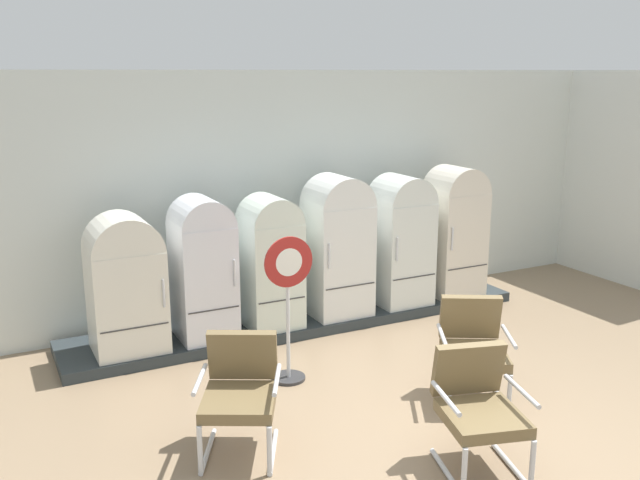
# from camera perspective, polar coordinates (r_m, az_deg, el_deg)

# --- Properties ---
(ground) EXTENTS (12.00, 10.00, 0.05)m
(ground) POSITION_cam_1_polar(r_m,az_deg,el_deg) (5.79, 12.17, -16.48)
(ground) COLOR #897257
(back_wall) EXTENTS (11.76, 0.12, 2.88)m
(back_wall) POSITION_cam_1_polar(r_m,az_deg,el_deg) (8.28, -3.43, 3.94)
(back_wall) COLOR silver
(back_wall) RESTS_ON ground
(side_wall_right) EXTENTS (0.16, 2.20, 2.88)m
(side_wall_right) POSITION_cam_1_polar(r_m,az_deg,el_deg) (10.22, 24.32, 4.49)
(side_wall_right) COLOR silver
(side_wall_right) RESTS_ON ground
(display_plinth) EXTENTS (5.43, 0.95, 0.12)m
(display_plinth) POSITION_cam_1_polar(r_m,az_deg,el_deg) (8.08, -1.46, -6.55)
(display_plinth) COLOR #2A3134
(display_plinth) RESTS_ON ground
(refrigerator_0) EXTENTS (0.71, 0.65, 1.40)m
(refrigerator_0) POSITION_cam_1_polar(r_m,az_deg,el_deg) (7.12, -15.80, -3.24)
(refrigerator_0) COLOR silver
(refrigerator_0) RESTS_ON display_plinth
(refrigerator_1) EXTENTS (0.58, 0.65, 1.50)m
(refrigerator_1) POSITION_cam_1_polar(r_m,az_deg,el_deg) (7.29, -9.67, -1.94)
(refrigerator_1) COLOR white
(refrigerator_1) RESTS_ON display_plinth
(refrigerator_2) EXTENTS (0.59, 0.62, 1.46)m
(refrigerator_2) POSITION_cam_1_polar(r_m,az_deg,el_deg) (7.53, -4.13, -1.46)
(refrigerator_2) COLOR silver
(refrigerator_2) RESTS_ON display_plinth
(refrigerator_3) EXTENTS (0.68, 0.64, 1.62)m
(refrigerator_3) POSITION_cam_1_polar(r_m,az_deg,el_deg) (7.87, 1.46, -0.12)
(refrigerator_3) COLOR white
(refrigerator_3) RESTS_ON display_plinth
(refrigerator_4) EXTENTS (0.64, 0.64, 1.56)m
(refrigerator_4) POSITION_cam_1_polar(r_m,az_deg,el_deg) (8.32, 6.69, 0.33)
(refrigerator_4) COLOR silver
(refrigerator_4) RESTS_ON display_plinth
(refrigerator_5) EXTENTS (0.65, 0.61, 1.62)m
(refrigerator_5) POSITION_cam_1_polar(r_m,az_deg,el_deg) (8.75, 11.06, 1.05)
(refrigerator_5) COLOR silver
(refrigerator_5) RESTS_ON display_plinth
(armchair_left) EXTENTS (0.80, 0.86, 0.91)m
(armchair_left) POSITION_cam_1_polar(r_m,az_deg,el_deg) (5.43, -6.63, -12.11)
(armchair_left) COLOR silver
(armchair_left) RESTS_ON ground
(armchair_right) EXTENTS (0.81, 0.86, 0.91)m
(armchair_right) POSITION_cam_1_polar(r_m,az_deg,el_deg) (6.34, 12.55, -8.45)
(armchair_right) COLOR silver
(armchair_right) RESTS_ON ground
(armchair_center) EXTENTS (0.73, 0.81, 0.91)m
(armchair_center) POSITION_cam_1_polar(r_m,az_deg,el_deg) (5.30, 12.94, -13.07)
(armchair_center) COLOR silver
(armchair_center) RESTS_ON ground
(sign_stand) EXTENTS (0.48, 0.32, 1.41)m
(sign_stand) POSITION_cam_1_polar(r_m,az_deg,el_deg) (6.45, -2.62, -5.82)
(sign_stand) COLOR #2D2D30
(sign_stand) RESTS_ON ground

